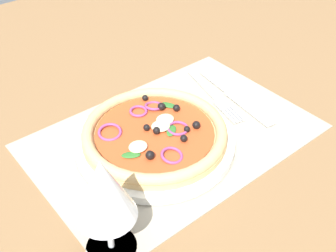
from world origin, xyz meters
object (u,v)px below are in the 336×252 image
Objects in this scene: plate at (153,139)px; wine_glass at (104,192)px; pizza at (153,131)px; knife at (235,96)px; fork at (215,97)px.

wine_glass reaches higher than plate.
knife is (-19.36, -0.54, -2.21)cm from pizza.
fork is at bearing -171.01° from pizza.
knife is at bearing -178.40° from pizza.
plate is 1.69× the size of wine_glass.
knife is (-3.01, 2.05, 0.03)cm from fork.
pizza is 1.27× the size of fork.
plate is at bearing -67.24° from fork.
wine_glass is at bearing 37.19° from plate.
fork is (-16.35, -2.59, -2.24)cm from pizza.
pizza reaches higher than knife.
pizza is 16.71cm from fork.
plate reaches higher than knife.
fork is 0.89× the size of knife.
wine_glass reaches higher than pizza.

